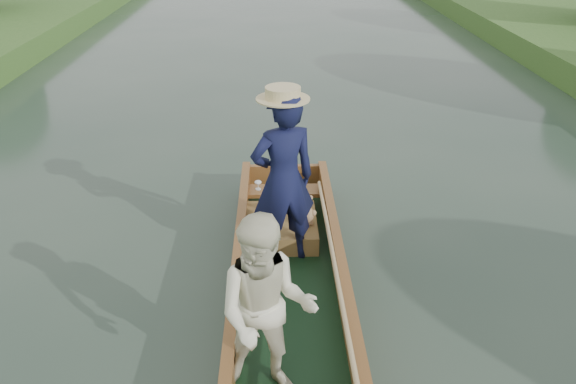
{
  "coord_description": "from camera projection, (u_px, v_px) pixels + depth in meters",
  "views": [
    {
      "loc": [
        -0.13,
        -4.4,
        3.52
      ],
      "look_at": [
        0.0,
        0.6,
        0.95
      ],
      "focal_mm": 35.0,
      "sensor_mm": 36.0,
      "label": 1
    }
  ],
  "objects": [
    {
      "name": "ground",
      "position": [
        290.0,
        305.0,
        5.52
      ],
      "size": [
        120.0,
        120.0,
        0.0
      ],
      "primitive_type": "plane",
      "color": "#283D30",
      "rests_on": "ground"
    },
    {
      "name": "punt",
      "position": [
        281.0,
        258.0,
        5.19
      ],
      "size": [
        1.16,
        5.0,
        1.97
      ],
      "color": "black",
      "rests_on": "ground"
    }
  ]
}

